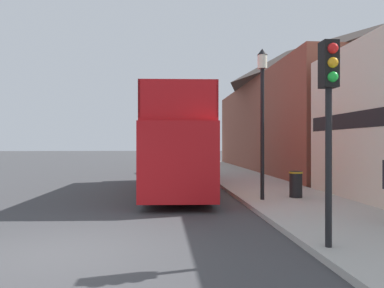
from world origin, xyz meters
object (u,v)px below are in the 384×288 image
at_px(tour_bus, 178,150).
at_px(litter_bin, 296,183).
at_px(lamp_post_second, 214,114).
at_px(lamp_post_nearest, 262,96).
at_px(lamp_post_third, 199,129).
at_px(traffic_signal, 329,96).
at_px(parked_car_ahead_of_bus, 186,164).

distance_m(tour_bus, litter_bin, 5.23).
xyz_separation_m(lamp_post_second, litter_bin, (1.61, -8.92, -3.09)).
height_order(lamp_post_second, litter_bin, lamp_post_second).
bearing_deg(tour_bus, lamp_post_second, 70.28).
xyz_separation_m(lamp_post_nearest, lamp_post_second, (-0.30, 9.32, 0.11)).
bearing_deg(lamp_post_second, lamp_post_third, 89.62).
distance_m(traffic_signal, lamp_post_nearest, 5.82).
height_order(traffic_signal, lamp_post_second, lamp_post_second).
height_order(parked_car_ahead_of_bus, litter_bin, parked_car_ahead_of_bus).
relative_size(parked_car_ahead_of_bus, lamp_post_second, 0.77).
xyz_separation_m(tour_bus, lamp_post_nearest, (2.66, -3.61, 1.86)).
bearing_deg(tour_bus, lamp_post_nearest, -50.89).
relative_size(lamp_post_second, litter_bin, 5.76).
xyz_separation_m(parked_car_ahead_of_bus, traffic_signal, (1.49, -16.75, 2.18)).
distance_m(lamp_post_nearest, litter_bin, 3.29).
bearing_deg(lamp_post_nearest, litter_bin, 16.98).
relative_size(tour_bus, lamp_post_third, 2.35).
distance_m(lamp_post_second, litter_bin, 9.58).
relative_size(parked_car_ahead_of_bus, lamp_post_third, 0.92).
bearing_deg(lamp_post_nearest, tour_bus, 126.40).
height_order(lamp_post_nearest, litter_bin, lamp_post_nearest).
relative_size(tour_bus, litter_bin, 11.32).
bearing_deg(lamp_post_third, traffic_signal, -90.25).
distance_m(lamp_post_nearest, lamp_post_third, 18.64).
height_order(traffic_signal, litter_bin, traffic_signal).
height_order(tour_bus, lamp_post_nearest, lamp_post_nearest).
xyz_separation_m(lamp_post_second, lamp_post_third, (0.06, 9.32, -0.52)).
relative_size(tour_bus, lamp_post_nearest, 2.03).
bearing_deg(tour_bus, lamp_post_third, 83.56).
relative_size(traffic_signal, lamp_post_nearest, 0.74).
distance_m(traffic_signal, litter_bin, 6.77).
xyz_separation_m(traffic_signal, lamp_post_third, (0.11, 24.40, 0.30)).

